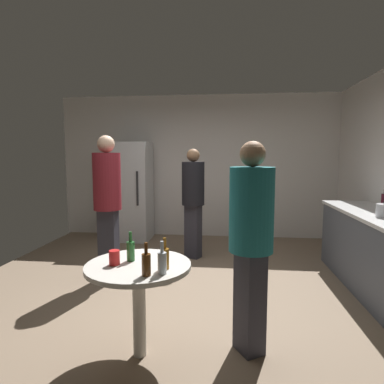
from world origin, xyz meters
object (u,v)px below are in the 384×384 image
at_px(beer_bottle_brown, 146,264).
at_px(person_in_black_shirt, 193,195).
at_px(plastic_cup_red, 114,258).
at_px(beer_bottle_clear, 162,262).
at_px(person_in_teal_shirt, 251,232).
at_px(foreground_table, 139,277).
at_px(person_in_maroon_shirt, 107,196).
at_px(beer_bottle_amber, 165,258).
at_px(refrigerator, 131,191).
at_px(beer_bottle_green, 131,250).

distance_m(beer_bottle_brown, person_in_black_shirt, 2.73).
xyz_separation_m(plastic_cup_red, person_in_black_shirt, (0.33, 2.54, 0.18)).
distance_m(beer_bottle_clear, person_in_teal_shirt, 0.73).
bearing_deg(foreground_table, person_in_black_shirt, 86.33).
height_order(plastic_cup_red, person_in_teal_shirt, person_in_teal_shirt).
bearing_deg(person_in_teal_shirt, person_in_maroon_shirt, -70.51).
bearing_deg(beer_bottle_amber, person_in_maroon_shirt, 122.55).
relative_size(beer_bottle_brown, beer_bottle_clear, 1.00).
xyz_separation_m(beer_bottle_brown, beer_bottle_clear, (0.10, 0.05, 0.00)).
bearing_deg(refrigerator, beer_bottle_brown, -71.91).
bearing_deg(refrigerator, person_in_maroon_shirt, -81.71).
height_order(foreground_table, beer_bottle_brown, beer_bottle_brown).
relative_size(beer_bottle_green, person_in_black_shirt, 0.14).
distance_m(refrigerator, beer_bottle_amber, 3.82).
bearing_deg(beer_bottle_clear, person_in_black_shirt, 91.30).
xyz_separation_m(refrigerator, beer_bottle_amber, (1.32, -3.58, -0.08)).
bearing_deg(beer_bottle_green, refrigerator, 106.54).
relative_size(refrigerator, person_in_teal_shirt, 1.09).
xyz_separation_m(beer_bottle_amber, beer_bottle_clear, (-0.00, -0.10, 0.00)).
bearing_deg(person_in_black_shirt, foreground_table, 20.47).
bearing_deg(beer_bottle_brown, beer_bottle_clear, 24.68).
bearing_deg(refrigerator, person_in_teal_shirt, -59.83).
height_order(beer_bottle_brown, person_in_teal_shirt, person_in_teal_shirt).
height_order(refrigerator, person_in_maroon_shirt, refrigerator).
bearing_deg(person_in_black_shirt, plastic_cup_red, 16.69).
bearing_deg(plastic_cup_red, beer_bottle_brown, -33.23).
xyz_separation_m(foreground_table, plastic_cup_red, (-0.17, -0.04, 0.16)).
distance_m(refrigerator, beer_bottle_clear, 3.91).
bearing_deg(person_in_teal_shirt, foreground_table, -21.01).
bearing_deg(person_in_maroon_shirt, refrigerator, -167.24).
height_order(person_in_teal_shirt, person_in_maroon_shirt, person_in_maroon_shirt).
xyz_separation_m(beer_bottle_green, person_in_teal_shirt, (0.93, 0.08, 0.15)).
relative_size(refrigerator, plastic_cup_red, 16.36).
distance_m(beer_bottle_green, beer_bottle_clear, 0.39).
distance_m(beer_bottle_brown, person_in_maroon_shirt, 2.00).
height_order(beer_bottle_amber, beer_bottle_clear, same).
bearing_deg(beer_bottle_clear, person_in_maroon_shirt, 121.04).
xyz_separation_m(refrigerator, person_in_black_shirt, (1.26, -1.00, 0.07)).
relative_size(beer_bottle_brown, plastic_cup_red, 2.09).
distance_m(beer_bottle_amber, beer_bottle_green, 0.34).
xyz_separation_m(plastic_cup_red, person_in_maroon_shirt, (-0.64, 1.57, 0.27)).
bearing_deg(plastic_cup_red, refrigerator, 104.66).
bearing_deg(plastic_cup_red, foreground_table, 13.53).
bearing_deg(beer_bottle_clear, beer_bottle_green, 140.11).
xyz_separation_m(refrigerator, beer_bottle_brown, (1.22, -3.73, -0.08)).
distance_m(foreground_table, person_in_teal_shirt, 0.93).
bearing_deg(beer_bottle_clear, refrigerator, 109.70).
bearing_deg(person_in_maroon_shirt, foreground_table, 32.43).
bearing_deg(beer_bottle_amber, foreground_table, 157.87).
height_order(refrigerator, person_in_black_shirt, refrigerator).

